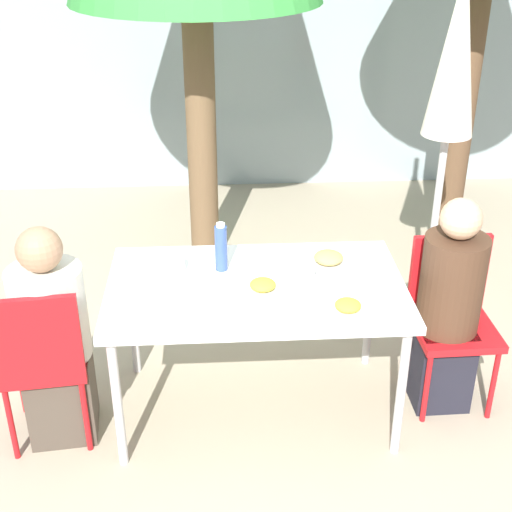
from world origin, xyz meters
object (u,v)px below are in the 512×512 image
at_px(chair_left, 42,355).
at_px(bottle, 221,247).
at_px(chair_right, 451,308).
at_px(closed_umbrella, 453,77).
at_px(drinking_cup, 306,274).
at_px(person_right, 448,311).
at_px(person_left, 54,342).
at_px(salad_bowl, 168,265).

xyz_separation_m(chair_left, bottle, (0.84, 0.34, 0.35)).
height_order(chair_right, bottle, bottle).
bearing_deg(closed_umbrella, drinking_cup, -134.76).
bearing_deg(chair_left, drinking_cup, 2.01).
bearing_deg(chair_right, bottle, -3.90).
height_order(chair_right, person_right, person_right).
distance_m(closed_umbrella, drinking_cup, 1.45).
height_order(chair_left, person_right, person_right).
bearing_deg(drinking_cup, bottle, 157.31).
bearing_deg(drinking_cup, person_right, 2.54).
xyz_separation_m(chair_right, bottle, (-1.17, 0.05, 0.35)).
bearing_deg(chair_left, person_left, 58.04).
distance_m(chair_right, bottle, 1.22).
xyz_separation_m(person_right, bottle, (-1.12, 0.13, 0.32)).
relative_size(chair_left, drinking_cup, 8.65).
bearing_deg(chair_right, person_right, 58.04).
bearing_deg(person_left, chair_right, -0.18).
height_order(chair_left, drinking_cup, chair_left).
height_order(drinking_cup, salad_bowl, drinking_cup).
distance_m(person_left, salad_bowl, 0.65).
relative_size(person_left, person_right, 0.97).
distance_m(chair_right, closed_umbrella, 1.27).
distance_m(person_right, salad_bowl, 1.40).
relative_size(chair_right, salad_bowl, 5.18).
xyz_separation_m(person_left, salad_bowl, (0.54, 0.26, 0.25)).
bearing_deg(bottle, drinking_cup, -22.69).
distance_m(drinking_cup, salad_bowl, 0.68).
xyz_separation_m(drinking_cup, salad_bowl, (-0.66, 0.17, -0.02)).
height_order(chair_right, salad_bowl, chair_right).
bearing_deg(chair_right, drinking_cup, 7.12).
bearing_deg(bottle, closed_umbrella, 29.57).
relative_size(person_left, chair_right, 1.28).
height_order(person_right, drinking_cup, person_right).
bearing_deg(chair_left, chair_right, 2.10).
distance_m(person_left, chair_right, 1.97).
bearing_deg(salad_bowl, bottle, 0.26).
distance_m(bottle, salad_bowl, 0.28).
xyz_separation_m(bottle, salad_bowl, (-0.26, -0.00, -0.09)).
relative_size(bottle, drinking_cup, 2.48).
bearing_deg(drinking_cup, chair_right, 8.39).
bearing_deg(closed_umbrella, chair_left, -153.17).
xyz_separation_m(closed_umbrella, bottle, (-1.29, -0.73, -0.63)).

